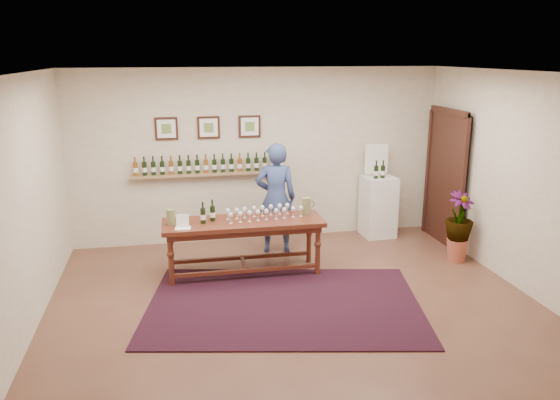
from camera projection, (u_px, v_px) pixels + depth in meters
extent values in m
plane|color=brown|center=(293.00, 301.00, 6.86)|extent=(6.00, 6.00, 0.00)
plane|color=beige|center=(259.00, 155.00, 8.86)|extent=(6.00, 0.00, 6.00)
plane|color=beige|center=(368.00, 273.00, 4.13)|extent=(6.00, 0.00, 6.00)
plane|color=beige|center=(24.00, 207.00, 5.91)|extent=(0.00, 5.00, 5.00)
plane|color=beige|center=(518.00, 181.00, 7.08)|extent=(0.00, 5.00, 5.00)
plane|color=white|center=(294.00, 72.00, 6.13)|extent=(6.00, 6.00, 0.00)
cube|color=tan|center=(210.00, 174.00, 8.68)|extent=(2.50, 0.16, 0.04)
cube|color=black|center=(448.00, 179.00, 8.77)|extent=(0.10, 1.00, 2.10)
cube|color=black|center=(445.00, 179.00, 8.76)|extent=(0.04, 1.12, 2.22)
cube|color=black|center=(166.00, 129.00, 8.43)|extent=(0.35, 0.03, 0.35)
cube|color=white|center=(166.00, 129.00, 8.41)|extent=(0.28, 0.01, 0.28)
cube|color=olive|center=(166.00, 129.00, 8.40)|extent=(0.15, 0.00, 0.15)
cube|color=black|center=(209.00, 127.00, 8.55)|extent=(0.35, 0.03, 0.35)
cube|color=white|center=(209.00, 128.00, 8.53)|extent=(0.28, 0.01, 0.28)
cube|color=olive|center=(209.00, 128.00, 8.53)|extent=(0.15, 0.00, 0.15)
cube|color=black|center=(250.00, 126.00, 8.68)|extent=(0.35, 0.03, 0.35)
cube|color=white|center=(250.00, 127.00, 8.66)|extent=(0.28, 0.01, 0.28)
cube|color=olive|center=(250.00, 127.00, 8.66)|extent=(0.15, 0.00, 0.15)
cube|color=#3F0D0B|center=(284.00, 304.00, 6.74)|extent=(3.71, 2.84, 0.02)
cube|color=#421710|center=(243.00, 222.00, 7.52)|extent=(2.21, 0.72, 0.06)
cube|color=#421710|center=(243.00, 227.00, 7.53)|extent=(2.09, 0.60, 0.10)
cylinder|color=#421710|center=(171.00, 261.00, 7.19)|extent=(0.07, 0.07, 0.72)
cylinder|color=#421710|center=(318.00, 250.00, 7.57)|extent=(0.07, 0.07, 0.72)
cylinder|color=#421710|center=(171.00, 248.00, 7.67)|extent=(0.07, 0.07, 0.72)
cylinder|color=#421710|center=(309.00, 239.00, 8.04)|extent=(0.07, 0.07, 0.72)
cube|color=#421710|center=(246.00, 271.00, 7.44)|extent=(2.00, 0.07, 0.05)
cube|color=#421710|center=(242.00, 258.00, 7.91)|extent=(2.00, 0.07, 0.05)
cube|color=#421710|center=(244.00, 264.00, 7.67)|extent=(0.05, 0.50, 0.05)
cube|color=white|center=(183.00, 221.00, 7.16)|extent=(0.21, 0.16, 0.18)
cube|color=white|center=(378.00, 206.00, 9.19)|extent=(0.53, 0.53, 1.02)
cube|color=white|center=(376.00, 159.00, 9.10)|extent=(0.41, 0.04, 0.56)
cone|color=#A74D37|center=(457.00, 250.00, 8.14)|extent=(0.32, 0.32, 0.33)
imported|color=#173515|center=(459.00, 221.00, 8.02)|extent=(0.61, 0.61, 0.58)
imported|color=navy|center=(276.00, 198.00, 8.35)|extent=(0.67, 0.49, 1.72)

